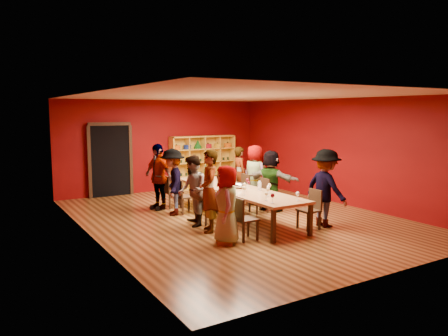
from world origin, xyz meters
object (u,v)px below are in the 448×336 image
at_px(person_left_1, 209,191).
at_px(shelving_unit, 202,159).
at_px(chair_person_left_1, 220,208).
at_px(spittoon_bowl, 240,185).
at_px(person_left_2, 193,191).
at_px(person_left_4, 158,177).
at_px(chair_person_left_2, 206,203).
at_px(wine_bottle, 205,173).
at_px(chair_person_left_0, 243,217).
at_px(person_right_3, 255,175).
at_px(person_right_2, 271,181).
at_px(chair_person_left_4, 170,190).
at_px(person_right_4, 240,174).
at_px(chair_person_right_3, 242,188).
at_px(chair_person_right_2, 261,194).
at_px(tasting_table, 236,190).
at_px(person_right_0, 326,188).
at_px(chair_person_right_4, 230,185).
at_px(person_left_3, 173,182).
at_px(chair_person_right_0, 311,207).
at_px(person_left_0, 227,205).
at_px(chair_person_left_3, 183,195).

bearing_deg(person_left_1, shelving_unit, 176.24).
relative_size(chair_person_left_1, spittoon_bowl, 3.11).
relative_size(person_left_2, person_left_4, 0.92).
bearing_deg(chair_person_left_2, wine_bottle, 61.46).
distance_m(shelving_unit, person_left_1, 5.69).
distance_m(chair_person_left_0, person_right_3, 3.57).
distance_m(shelving_unit, spittoon_bowl, 4.57).
relative_size(person_left_2, person_right_2, 1.01).
relative_size(person_left_4, person_right_3, 1.05).
bearing_deg(chair_person_left_0, person_right_3, 50.93).
height_order(chair_person_left_1, chair_person_left_4, same).
distance_m(person_right_2, wine_bottle, 2.05).
bearing_deg(person_right_4, chair_person_right_3, 162.24).
distance_m(chair_person_right_3, wine_bottle, 1.19).
xyz_separation_m(chair_person_left_2, chair_person_right_2, (1.82, 0.30, 0.00)).
xyz_separation_m(tasting_table, person_left_1, (-1.17, -0.76, 0.20)).
distance_m(person_right_0, wine_bottle, 3.86).
bearing_deg(chair_person_left_2, chair_person_left_0, -90.00).
bearing_deg(person_right_0, chair_person_left_0, 86.27).
bearing_deg(spittoon_bowl, tasting_table, 143.18).
relative_size(person_left_2, chair_person_right_4, 1.84).
xyz_separation_m(chair_person_left_2, person_left_3, (-0.28, 1.23, 0.35)).
bearing_deg(chair_person_left_1, chair_person_right_2, 27.14).
bearing_deg(person_left_4, chair_person_left_2, -5.38).
distance_m(chair_person_left_2, chair_person_left_4, 2.04).
bearing_deg(tasting_table, chair_person_right_0, -62.39).
relative_size(person_left_0, chair_person_right_2, 1.76).
bearing_deg(person_left_0, person_right_3, 161.36).
bearing_deg(person_left_1, chair_person_right_4, 163.37).
bearing_deg(person_right_2, person_left_4, 33.85).
height_order(person_right_2, chair_person_right_4, person_right_2).
bearing_deg(person_left_0, chair_person_left_0, 114.95).
bearing_deg(person_left_4, chair_person_left_3, 8.14).
height_order(chair_person_left_1, chair_person_right_4, same).
bearing_deg(person_right_0, chair_person_right_4, 4.33).
height_order(person_left_0, person_right_4, person_right_4).
relative_size(chair_person_left_0, person_right_4, 0.56).
relative_size(tasting_table, spittoon_bowl, 15.73).
height_order(person_left_1, chair_person_left_4, person_left_1).
xyz_separation_m(chair_person_left_0, chair_person_right_4, (1.82, 3.44, 0.00)).
relative_size(chair_person_right_3, wine_bottle, 2.57).
distance_m(tasting_table, chair_person_left_1, 1.20).
bearing_deg(person_right_2, chair_person_left_1, 92.48).
height_order(chair_person_right_2, chair_person_right_4, same).
relative_size(chair_person_right_0, chair_person_right_2, 1.00).
relative_size(person_left_4, chair_person_right_2, 2.00).
height_order(person_right_0, person_right_2, person_right_0).
height_order(chair_person_right_0, chair_person_right_3, same).
xyz_separation_m(person_right_3, wine_bottle, (-1.10, 0.90, 0.04)).
bearing_deg(chair_person_left_1, chair_person_left_2, 90.00).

